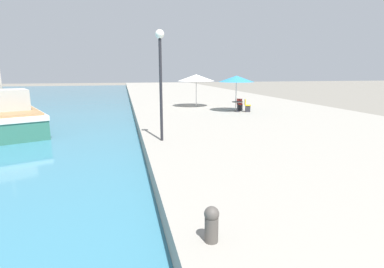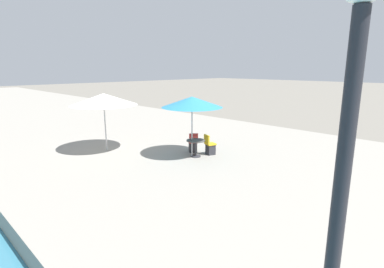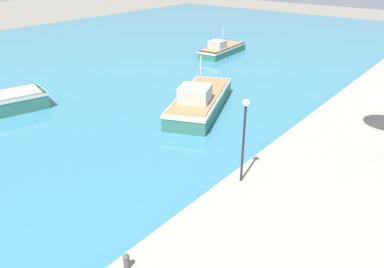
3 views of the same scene
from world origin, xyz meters
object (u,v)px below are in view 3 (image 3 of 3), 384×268
Objects in this scene: lamppost at (244,127)px; fishing_boat_far at (222,49)px; fishing_boat_mid at (200,100)px; mooring_bollard at (126,261)px.

fishing_boat_far is at bearing 126.20° from lamppost.
fishing_boat_mid is 2.28× the size of lamppost.
lamppost reaches higher than mooring_bollard.
lamppost is (17.94, -24.52, 3.01)m from fishing_boat_far.
fishing_boat_far reaches higher than mooring_bollard.
fishing_boat_mid is 15.87× the size of mooring_bollard.
fishing_boat_far is at bearing 95.96° from fishing_boat_mid.
lamppost reaches higher than fishing_boat_far.
fishing_boat_mid is 17.86m from mooring_bollard.
lamppost reaches higher than fishing_boat_mid.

